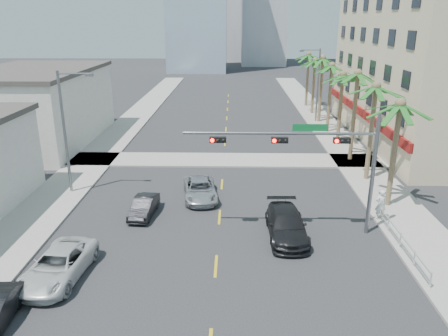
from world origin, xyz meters
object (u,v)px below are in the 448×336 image
car_parked_far (58,265)px  car_lane_left (144,206)px  pedestrian (381,204)px  traffic_signal_mast (319,153)px  car_lane_right (286,225)px  car_lane_center (200,189)px

car_parked_far → car_lane_left: 8.01m
pedestrian → traffic_signal_mast: bearing=15.6°
car_parked_far → car_lane_left: bearing=75.0°
car_parked_far → pedestrian: pedestrian is taller
car_lane_right → car_lane_left: bearing=161.2°
car_lane_center → pedestrian: bearing=-24.3°
car_lane_left → pedestrian: size_ratio=1.89×
car_lane_center → car_lane_right: bearing=-54.0°
traffic_signal_mast → car_parked_far: bearing=-158.9°
traffic_signal_mast → car_lane_center: 9.97m
car_lane_left → traffic_signal_mast: bearing=-7.4°
car_parked_far → car_lane_right: car_lane_right is taller
car_lane_center → car_lane_left: bearing=-147.9°
car_lane_center → car_parked_far: bearing=-129.0°
car_lane_left → car_lane_right: bearing=-12.8°
car_parked_far → car_lane_center: 12.20m
car_parked_far → pedestrian: bearing=26.5°
pedestrian → car_lane_left: bearing=-7.4°
car_parked_far → car_lane_right: (11.86, 4.68, 0.05)m
traffic_signal_mast → car_parked_far: traffic_signal_mast is taller
car_parked_far → pedestrian: 19.40m
car_lane_right → traffic_signal_mast: bearing=16.7°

